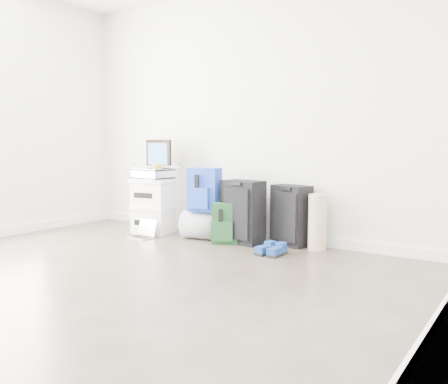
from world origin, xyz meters
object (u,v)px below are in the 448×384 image
Objects in this scene: duffel_bag at (206,225)px; briefcase at (153,174)px; carry_on at (291,215)px; laptop at (144,233)px; boxes_stack at (153,206)px; large_suitcase at (243,212)px.

briefcase is at bearing 173.76° from duffel_bag.
laptop is (-1.50, -0.56, -0.26)m from carry_on.
laptop is (0.11, -0.28, -0.27)m from boxes_stack.
duffel_bag reaches higher than laptop.
boxes_stack is 0.74m from duffel_bag.
large_suitcase is (1.16, 0.09, 0.01)m from boxes_stack.
carry_on is at bearing 16.23° from briefcase.
carry_on is at bearing 6.87° from duffel_bag.
carry_on is 1.62m from laptop.
boxes_stack is at bearing 173.76° from duffel_bag.
briefcase is 0.64× the size of large_suitcase.
boxes_stack is 2.15× the size of laptop.
briefcase is (0.00, 0.00, 0.37)m from boxes_stack.
large_suitcase is at bearing -1.58° from duffel_bag.
carry_on is (1.61, 0.28, -0.01)m from boxes_stack.
duffel_bag is at bearing -147.24° from carry_on.
large_suitcase reaches higher than carry_on.
large_suitcase is at bearing 24.75° from laptop.
briefcase is 0.70m from laptop.
duffel_bag is 0.47m from large_suitcase.
duffel_bag is 0.82× the size of carry_on.
large_suitcase is 1.15m from laptop.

